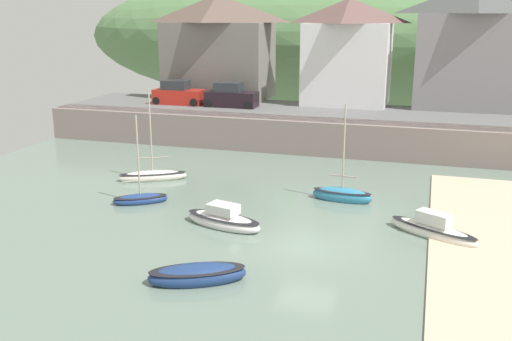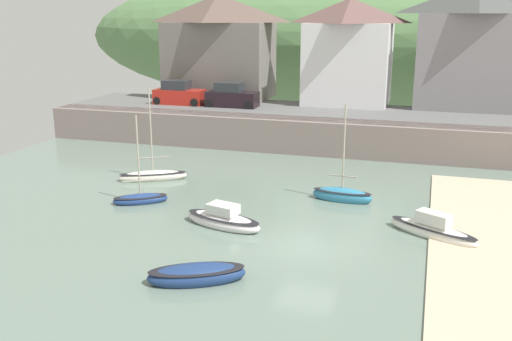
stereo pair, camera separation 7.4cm
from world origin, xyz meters
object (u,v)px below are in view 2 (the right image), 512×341
object	(u,v)px
rowboat_small_beached	(342,195)
mooring_buoy	(217,209)
waterfront_building_left	(219,46)
fishing_boat_green	(140,198)
parked_car_near_slipway	(179,94)
waterfront_building_centre	(349,51)
motorboat_with_cabin	(197,275)
sailboat_far_left	(433,230)
waterfront_building_right	(474,46)
sailboat_nearest_shore	(223,220)
parked_car_by_wall	(232,97)
sailboat_blue_trim	(153,176)

from	to	relation	value
rowboat_small_beached	mooring_buoy	world-z (taller)	rowboat_small_beached
waterfront_building_left	fishing_boat_green	bearing A→B (deg)	-80.40
mooring_buoy	parked_car_near_slipway	bearing A→B (deg)	119.52
waterfront_building_left	parked_car_near_slipway	size ratio (longest dim) A/B	2.21
waterfront_building_centre	motorboat_with_cabin	xyz separation A→B (m)	(-1.04, -29.74, -6.40)
sailboat_far_left	rowboat_small_beached	bearing A→B (deg)	169.34
waterfront_building_centre	sailboat_far_left	distance (m)	24.46
waterfront_building_right	fishing_boat_green	distance (m)	28.70
waterfront_building_right	rowboat_small_beached	bearing A→B (deg)	-110.37
sailboat_nearest_shore	mooring_buoy	distance (m)	2.16
parked_car_by_wall	rowboat_small_beached	bearing A→B (deg)	-51.17
rowboat_small_beached	mooring_buoy	xyz separation A→B (m)	(-5.79, -3.62, -0.17)
waterfront_building_right	sailboat_far_left	size ratio (longest dim) A/B	2.23
fishing_boat_green	parked_car_by_wall	xyz separation A→B (m)	(-1.03, 17.52, 2.96)
waterfront_building_right	rowboat_small_beached	xyz separation A→B (m)	(-6.87, -18.52, -6.93)
sailboat_far_left	parked_car_near_slipway	bearing A→B (deg)	167.98
waterfront_building_right	rowboat_small_beached	distance (m)	20.93
waterfront_building_centre	motorboat_with_cabin	bearing A→B (deg)	-92.01
sailboat_blue_trim	parked_car_near_slipway	xyz separation A→B (m)	(-4.29, 13.43, 2.93)
rowboat_small_beached	parked_car_by_wall	size ratio (longest dim) A/B	1.32
waterfront_building_centre	parked_car_near_slipway	bearing A→B (deg)	-161.07
waterfront_building_right	sailboat_blue_trim	distance (m)	26.59
parked_car_near_slipway	sailboat_far_left	bearing A→B (deg)	-42.53
parked_car_near_slipway	motorboat_with_cabin	bearing A→B (deg)	-65.72
sailboat_blue_trim	sailboat_nearest_shore	bearing A→B (deg)	-69.73
fishing_boat_green	rowboat_small_beached	bearing A→B (deg)	-13.13
parked_car_by_wall	sailboat_far_left	bearing A→B (deg)	-48.23
waterfront_building_left	rowboat_small_beached	xyz separation A→B (m)	(13.87, -18.52, -6.55)
waterfront_building_right	motorboat_with_cabin	size ratio (longest dim) A/B	2.44
waterfront_building_left	waterfront_building_right	xyz separation A→B (m)	(20.74, 0.00, 0.38)
waterfront_building_left	sailboat_nearest_shore	distance (m)	26.51
mooring_buoy	fishing_boat_green	bearing A→B (deg)	178.47
motorboat_with_cabin	waterfront_building_centre	bearing A→B (deg)	61.24
waterfront_building_left	parked_car_near_slipway	bearing A→B (deg)	-112.91
waterfront_building_centre	sailboat_far_left	world-z (taller)	waterfront_building_centre
motorboat_with_cabin	parked_car_by_wall	bearing A→B (deg)	79.77
parked_car_near_slipway	rowboat_small_beached	bearing A→B (deg)	-42.93
waterfront_building_centre	sailboat_nearest_shore	world-z (taller)	waterfront_building_centre
parked_car_by_wall	mooring_buoy	xyz separation A→B (m)	(5.39, -17.63, -3.05)
waterfront_building_centre	rowboat_small_beached	world-z (taller)	waterfront_building_centre
sailboat_nearest_shore	fishing_boat_green	bearing A→B (deg)	174.24
sailboat_far_left	parked_car_by_wall	size ratio (longest dim) A/B	1.04
motorboat_with_cabin	parked_car_by_wall	xyz separation A→B (m)	(-7.49, 25.24, 2.93)
waterfront_building_right	sailboat_nearest_shore	distance (m)	27.56
waterfront_building_centre	mooring_buoy	world-z (taller)	waterfront_building_centre
waterfront_building_centre	sailboat_nearest_shore	bearing A→B (deg)	-94.99
waterfront_building_centre	mooring_buoy	bearing A→B (deg)	-98.07
waterfront_building_right	sailboat_far_left	bearing A→B (deg)	-95.51
rowboat_small_beached	parked_car_near_slipway	world-z (taller)	rowboat_small_beached
sailboat_far_left	mooring_buoy	xyz separation A→B (m)	(-10.50, 0.31, -0.18)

